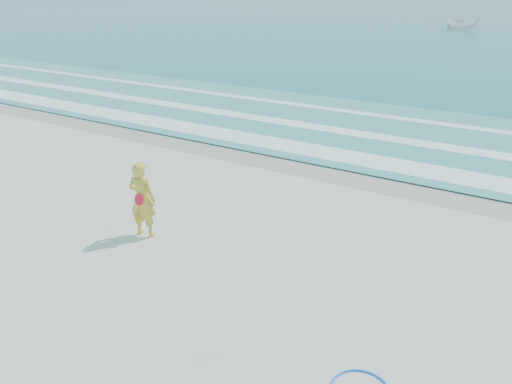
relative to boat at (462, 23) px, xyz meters
The scene contains 8 objects.
ground 67.57m from the boat, 83.55° to the right, with size 400.00×400.00×0.00m, color silver.
wet_sand 58.64m from the boat, 82.57° to the right, with size 400.00×2.40×0.00m, color #B2A893.
shallow 53.69m from the boat, 81.88° to the right, with size 400.00×10.00×0.01m, color #59B7AD.
foam_near 57.35m from the boat, 82.40° to the right, with size 400.00×1.40×0.01m, color white.
foam_mid 54.48m from the boat, 82.00° to the right, with size 400.00×0.90×0.01m, color white.
foam_far 51.21m from the boat, 81.48° to the right, with size 400.00×0.60×0.01m, color white.
boat is the anchor object (origin of this frame).
woman 65.01m from the boat, 85.15° to the right, with size 0.75×0.57×1.85m.
Camera 1 is at (5.82, -5.29, 5.59)m, focal length 35.00 mm.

